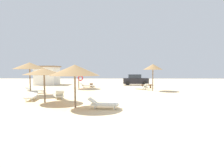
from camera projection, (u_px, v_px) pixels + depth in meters
ground_plane at (111, 104)px, 13.77m from camera, size 80.00×80.00×0.00m
parasol_0 at (44, 72)px, 14.09m from camera, size 3.01×3.01×2.53m
parasol_1 at (30, 66)px, 18.04m from camera, size 3.04×3.04×3.13m
parasol_2 at (153, 67)px, 22.06m from camera, size 2.24×2.24×3.10m
parasol_3 at (79, 71)px, 24.63m from camera, size 2.89×2.89×2.61m
parasol_4 at (75, 70)px, 12.10m from camera, size 3.16×3.16×2.75m
lounger_0 at (58, 95)px, 16.14m from camera, size 1.40×1.96×0.76m
lounger_1 at (35, 90)px, 19.99m from camera, size 1.95×0.78×0.66m
lounger_2 at (142, 87)px, 23.88m from camera, size 1.75×1.79×0.77m
lounger_3 at (87, 85)px, 26.19m from camera, size 1.91×0.67×0.66m
lounger_4 at (103, 104)px, 11.94m from camera, size 1.95×0.81×0.69m
lounger_5 at (32, 96)px, 15.48m from camera, size 0.91×1.98×0.64m
bench_0 at (146, 86)px, 25.64m from camera, size 1.53×0.56×0.49m
bench_1 at (91, 84)px, 27.75m from camera, size 0.48×1.52×0.49m
parked_car at (135, 80)px, 30.89m from camera, size 4.01×1.99×1.72m
beach_cabana at (47, 75)px, 31.57m from camera, size 3.68×3.90×3.09m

